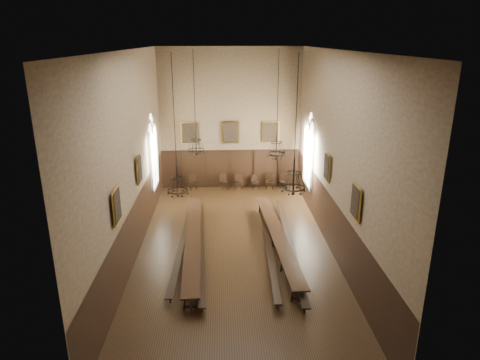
{
  "coord_description": "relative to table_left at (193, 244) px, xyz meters",
  "views": [
    {
      "loc": [
        -0.53,
        -18.03,
        9.46
      ],
      "look_at": [
        0.3,
        1.5,
        2.96
      ],
      "focal_mm": 32.0,
      "sensor_mm": 36.0,
      "label": 1
    }
  ],
  "objects": [
    {
      "name": "bench_right_inner",
      "position": [
        3.49,
        -0.01,
        -0.1
      ],
      "size": [
        0.63,
        9.96,
        0.45
      ],
      "rotation": [
        0.0,
        0.0,
        -0.03
      ],
      "color": "black",
      "rests_on": "floor"
    },
    {
      "name": "portrait_left_0",
      "position": [
        -2.45,
        1.08,
        3.31
      ],
      "size": [
        0.12,
        1.0,
        1.3
      ],
      "color": "gold",
      "rests_on": "wall_left"
    },
    {
      "name": "bench_right_outer",
      "position": [
        4.48,
        -0.04,
        -0.09
      ],
      "size": [
        0.73,
        10.53,
        0.47
      ],
      "rotation": [
        0.0,
        0.0,
        -0.04
      ],
      "color": "black",
      "rests_on": "floor"
    },
    {
      "name": "wall_back",
      "position": [
        1.93,
        9.09,
        4.11
      ],
      "size": [
        9.0,
        0.02,
        9.0
      ],
      "primitive_type": "cube",
      "color": "#856F52",
      "rests_on": "ground"
    },
    {
      "name": "chandelier_back_left",
      "position": [
        0.14,
        2.13,
        4.28
      ],
      "size": [
        0.79,
        0.79,
        4.81
      ],
      "color": "black",
      "rests_on": "ceiling"
    },
    {
      "name": "portrait_left_1",
      "position": [
        -2.45,
        -3.42,
        3.31
      ],
      "size": [
        0.12,
        1.0,
        1.3
      ],
      "color": "gold",
      "rests_on": "wall_left"
    },
    {
      "name": "wainscot_panelling",
      "position": [
        1.93,
        0.08,
        0.86
      ],
      "size": [
        9.0,
        18.0,
        2.5
      ],
      "primitive_type": null,
      "color": "black",
      "rests_on": "floor"
    },
    {
      "name": "portrait_back_0",
      "position": [
        -0.67,
        8.96,
        3.31
      ],
      "size": [
        1.1,
        0.12,
        1.4
      ],
      "color": "gold",
      "rests_on": "wall_back"
    },
    {
      "name": "chandelier_front_right",
      "position": [
        4.06,
        -2.84,
        4.03
      ],
      "size": [
        0.9,
        0.9,
        5.06
      ],
      "color": "black",
      "rests_on": "ceiling"
    },
    {
      "name": "chair_3",
      "position": [
        1.47,
        8.63,
        -0.09
      ],
      "size": [
        0.55,
        0.55,
        1.0
      ],
      "rotation": [
        0.0,
        0.0,
        0.29
      ],
      "color": "black",
      "rests_on": "floor"
    },
    {
      "name": "chair_7",
      "position": [
        5.37,
        8.6,
        -0.08
      ],
      "size": [
        0.5,
        0.5,
        1.03
      ],
      "rotation": [
        0.0,
        0.0,
        -0.11
      ],
      "color": "black",
      "rests_on": "floor"
    },
    {
      "name": "wall_left",
      "position": [
        -2.58,
        0.08,
        4.11
      ],
      "size": [
        0.02,
        18.0,
        9.0
      ],
      "primitive_type": "cube",
      "color": "#856F52",
      "rests_on": "ground"
    },
    {
      "name": "portrait_back_1",
      "position": [
        1.93,
        8.96,
        3.31
      ],
      "size": [
        1.1,
        0.12,
        1.4
      ],
      "color": "gold",
      "rests_on": "wall_back"
    },
    {
      "name": "chair_5",
      "position": [
        3.52,
        8.66,
        -0.11
      ],
      "size": [
        0.51,
        0.51,
        0.93
      ],
      "rotation": [
        0.0,
        0.0,
        0.29
      ],
      "color": "black",
      "rests_on": "floor"
    },
    {
      "name": "chandelier_front_left",
      "position": [
        -0.36,
        -2.2,
        3.81
      ],
      "size": [
        0.8,
        0.8,
        5.33
      ],
      "color": "black",
      "rests_on": "ceiling"
    },
    {
      "name": "floor",
      "position": [
        1.93,
        0.08,
        -0.4
      ],
      "size": [
        9.0,
        18.0,
        0.02
      ],
      "primitive_type": "cube",
      "color": "black",
      "rests_on": "ground"
    },
    {
      "name": "chair_4",
      "position": [
        2.43,
        8.58,
        -0.08
      ],
      "size": [
        0.5,
        0.5,
        1.02
      ],
      "rotation": [
        0.0,
        0.0,
        0.12
      ],
      "color": "black",
      "rests_on": "floor"
    },
    {
      "name": "table_right",
      "position": [
        3.94,
        0.18,
        -0.01
      ],
      "size": [
        1.21,
        9.71,
        0.76
      ],
      "rotation": [
        0.0,
        0.0,
        0.05
      ],
      "color": "black",
      "rests_on": "floor"
    },
    {
      "name": "portrait_right_1",
      "position": [
        6.31,
        -3.42,
        3.31
      ],
      "size": [
        0.12,
        1.0,
        1.3
      ],
      "color": "gold",
      "rests_on": "wall_right"
    },
    {
      "name": "chair_6",
      "position": [
        4.49,
        8.59,
        -0.08
      ],
      "size": [
        0.46,
        0.46,
        1.04
      ],
      "rotation": [
        0.0,
        0.0,
        -0.01
      ],
      "color": "black",
      "rests_on": "floor"
    },
    {
      "name": "portrait_right_0",
      "position": [
        6.31,
        1.08,
        3.31
      ],
      "size": [
        0.12,
        1.0,
        1.3
      ],
      "color": "gold",
      "rests_on": "wall_right"
    },
    {
      "name": "window_left",
      "position": [
        -2.5,
        5.58,
        3.01
      ],
      "size": [
        0.2,
        2.2,
        4.6
      ],
      "primitive_type": null,
      "color": "white",
      "rests_on": "wall_left"
    },
    {
      "name": "portrait_back_2",
      "position": [
        4.53,
        8.96,
        3.31
      ],
      "size": [
        1.1,
        0.12,
        1.4
      ],
      "color": "gold",
      "rests_on": "wall_back"
    },
    {
      "name": "chair_1",
      "position": [
        -0.53,
        8.61,
        -0.08
      ],
      "size": [
        0.54,
        0.54,
        1.02
      ],
      "rotation": [
        0.0,
        0.0,
        0.24
      ],
      "color": "black",
      "rests_on": "floor"
    },
    {
      "name": "table_left",
      "position": [
        0.0,
        0.0,
        0.0
      ],
      "size": [
        1.1,
        10.02,
        0.78
      ],
      "rotation": [
        0.0,
        0.0,
        0.04
      ],
      "color": "black",
      "rests_on": "floor"
    },
    {
      "name": "wall_right",
      "position": [
        6.44,
        0.08,
        4.11
      ],
      "size": [
        0.02,
        18.0,
        9.0
      ],
      "primitive_type": "cube",
      "color": "#856F52",
      "rests_on": "ground"
    },
    {
      "name": "window_right",
      "position": [
        6.36,
        5.58,
        3.01
      ],
      "size": [
        0.2,
        2.2,
        4.6
      ],
      "primitive_type": null,
      "color": "white",
      "rests_on": "wall_right"
    },
    {
      "name": "chandelier_back_right",
      "position": [
        4.12,
        2.78,
        3.86
      ],
      "size": [
        0.91,
        0.91,
        5.23
      ],
      "color": "black",
      "rests_on": "ceiling"
    },
    {
      "name": "bench_left_outer",
      "position": [
        -0.52,
        0.27,
        -0.12
      ],
      "size": [
        0.53,
        9.42,
        0.42
      ],
      "rotation": [
        0.0,
        0.0,
        -0.03
      ],
      "color": "black",
      "rests_on": "floor"
    },
    {
      "name": "bench_left_inner",
      "position": [
        0.37,
        -0.15,
        -0.11
      ],
      "size": [
        0.76,
        9.84,
        0.44
      ],
      "rotation": [
        0.0,
        0.0,
        0.05
      ],
      "color": "black",
      "rests_on": "floor"
    },
    {
      "name": "ceiling",
      "position": [
        1.93,
        0.08,
        8.62
      ],
      "size": [
        9.0,
        18.0,
        0.02
      ],
      "primitive_type": "cube",
      "color": "black",
      "rests_on": "ground"
    },
    {
      "name": "wall_front",
      "position": [
        1.93,
        -8.93,
        4.11
      ],
      "size": [
        9.0,
        0.02,
        9.0
      ],
      "primitive_type": "cube",
      "color": "#856F52",
      "rests_on": "ground"
    }
  ]
}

